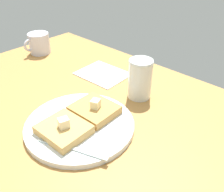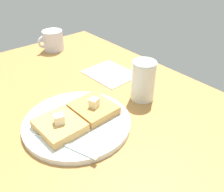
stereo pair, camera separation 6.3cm
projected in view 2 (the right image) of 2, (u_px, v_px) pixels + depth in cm
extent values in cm
cube|color=#AF7B3F|center=(41.00, 117.00, 65.16)|extent=(91.21, 91.21, 2.56)
cylinder|color=white|center=(77.00, 123.00, 60.06)|extent=(25.83, 25.83, 1.39)
torus|color=#284E6B|center=(77.00, 122.00, 59.90)|extent=(25.83, 25.83, 0.80)
cube|color=#C59047|center=(93.00, 108.00, 61.98)|extent=(9.62, 10.72, 2.02)
cube|color=tan|center=(58.00, 126.00, 56.28)|extent=(9.62, 10.72, 2.02)
cube|color=beige|center=(94.00, 103.00, 60.42)|extent=(2.77, 2.65, 2.20)
cube|color=#F7ECC2|center=(58.00, 120.00, 54.89)|extent=(2.70, 2.56, 2.20)
cube|color=silver|center=(76.00, 150.00, 51.36)|extent=(4.27, 9.70, 0.36)
cube|color=silver|center=(53.00, 139.00, 54.03)|extent=(3.03, 3.38, 0.36)
cube|color=silver|center=(40.00, 136.00, 54.68)|extent=(1.40, 3.12, 0.36)
cube|color=silver|center=(41.00, 135.00, 55.08)|extent=(1.40, 3.12, 0.36)
cube|color=silver|center=(43.00, 134.00, 55.48)|extent=(1.40, 3.12, 0.36)
cube|color=silver|center=(45.00, 132.00, 55.87)|extent=(1.40, 3.12, 0.36)
cylinder|color=#341405|center=(143.00, 88.00, 68.49)|extent=(5.92, 5.92, 6.53)
cylinder|color=silver|center=(143.00, 81.00, 67.21)|extent=(6.43, 6.43, 11.20)
torus|color=silver|center=(145.00, 63.00, 64.38)|extent=(6.67, 6.67, 0.50)
cube|color=white|center=(110.00, 74.00, 82.12)|extent=(13.35, 16.10, 0.30)
cylinder|color=silver|center=(53.00, 40.00, 97.29)|extent=(7.74, 7.74, 7.65)
torus|color=silver|center=(43.00, 42.00, 94.88)|extent=(4.73, 0.90, 4.73)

